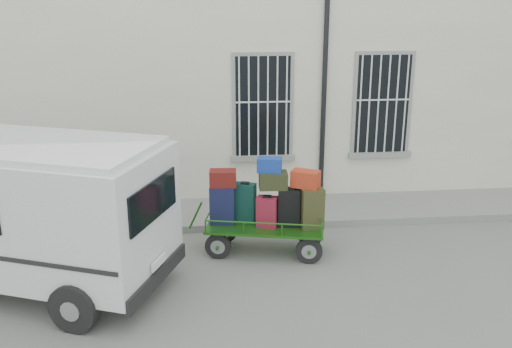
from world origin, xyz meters
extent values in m
plane|color=slate|center=(0.00, 0.00, 0.00)|extent=(80.00, 80.00, 0.00)
cube|color=beige|center=(0.00, 5.50, 3.00)|extent=(24.00, 5.00, 6.00)
cylinder|color=black|center=(0.95, 2.92, 2.80)|extent=(0.11, 0.11, 5.60)
cube|color=black|center=(-0.40, 2.98, 2.25)|extent=(1.20, 0.08, 2.20)
cube|color=gray|center=(-0.40, 2.96, 1.09)|extent=(1.45, 0.22, 0.12)
cube|color=black|center=(2.30, 2.98, 2.25)|extent=(1.20, 0.08, 2.20)
cube|color=gray|center=(2.30, 2.96, 1.09)|extent=(1.45, 0.22, 0.12)
cube|color=gray|center=(0.00, 2.20, 0.07)|extent=(24.00, 1.70, 0.15)
cylinder|color=black|center=(-1.53, 0.14, 0.24)|extent=(0.49, 0.16, 0.48)
cylinder|color=gray|center=(-1.53, 0.14, 0.24)|extent=(0.28, 0.14, 0.27)
cylinder|color=black|center=(-1.37, 0.86, 0.24)|extent=(0.49, 0.16, 0.48)
cylinder|color=gray|center=(-1.37, 0.86, 0.24)|extent=(0.28, 0.14, 0.27)
cylinder|color=black|center=(0.08, -0.22, 0.24)|extent=(0.49, 0.16, 0.48)
cylinder|color=gray|center=(0.08, -0.22, 0.24)|extent=(0.28, 0.14, 0.27)
cylinder|color=black|center=(0.24, 0.50, 0.24)|extent=(0.49, 0.16, 0.48)
cylinder|color=gray|center=(0.24, 0.50, 0.24)|extent=(0.28, 0.14, 0.27)
cube|color=#1D5713|center=(-0.64, 0.32, 0.53)|extent=(2.29, 1.41, 0.05)
cylinder|color=#1D5713|center=(-1.92, 0.60, 0.68)|extent=(0.28, 0.10, 0.54)
cube|color=#111534|center=(-1.42, 0.45, 0.92)|extent=(0.47, 0.28, 0.72)
cube|color=black|center=(-1.42, 0.45, 1.29)|extent=(0.20, 0.15, 0.03)
cube|color=#0E3329|center=(-1.00, 0.52, 0.93)|extent=(0.44, 0.34, 0.74)
cube|color=black|center=(-1.00, 0.52, 1.31)|extent=(0.18, 0.14, 0.03)
cube|color=maroon|center=(-0.62, 0.23, 0.84)|extent=(0.42, 0.34, 0.57)
cube|color=black|center=(-0.62, 0.23, 1.14)|extent=(0.17, 0.14, 0.03)
cube|color=black|center=(-0.21, 0.24, 0.91)|extent=(0.43, 0.31, 0.71)
cube|color=black|center=(-0.21, 0.24, 1.28)|extent=(0.18, 0.16, 0.03)
cube|color=#333019|center=(0.18, 0.09, 0.93)|extent=(0.42, 0.27, 0.74)
cube|color=black|center=(0.18, 0.09, 1.32)|extent=(0.18, 0.15, 0.03)
cube|color=#521410|center=(-1.40, 0.52, 1.42)|extent=(0.50, 0.34, 0.30)
cube|color=black|center=(-0.51, 0.31, 1.42)|extent=(0.52, 0.34, 0.31)
cube|color=#9A301C|center=(0.07, 0.22, 1.46)|extent=(0.56, 0.48, 0.31)
cube|color=navy|center=(-0.57, 0.33, 1.71)|extent=(0.47, 0.33, 0.26)
cube|color=silver|center=(-4.74, -0.48, 1.39)|extent=(5.20, 3.66, 1.95)
cube|color=silver|center=(-4.74, -0.48, 2.41)|extent=(4.94, 3.43, 0.11)
cube|color=black|center=(-2.50, -1.35, 1.72)|extent=(0.59, 1.43, 0.60)
cube|color=black|center=(-2.51, -1.35, 0.47)|extent=(0.83, 1.91, 0.24)
cube|color=white|center=(-2.47, -1.36, 0.72)|extent=(0.20, 0.44, 0.13)
cylinder|color=black|center=(-3.64, -1.98, 0.37)|extent=(0.77, 0.49, 0.74)
cylinder|color=black|center=(-2.91, -0.12, 0.37)|extent=(0.77, 0.49, 0.74)
camera|label=1|loc=(-1.78, -9.34, 4.63)|focal=40.00mm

